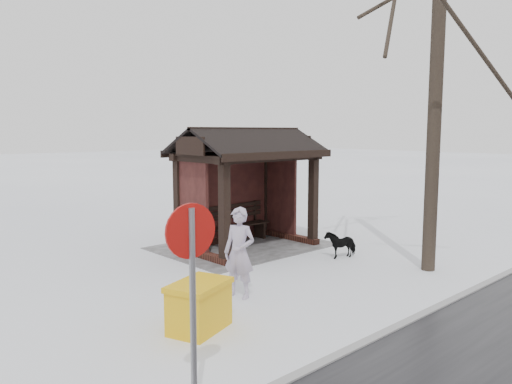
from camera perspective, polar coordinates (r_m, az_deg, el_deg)
ground at (r=12.97m, az=-0.93°, el=-6.37°), size 120.00×120.00×0.00m
kerb at (r=9.74m, az=21.63°, el=-11.39°), size 120.00×0.15×0.06m
trampled_patch at (r=13.11m, az=-1.51°, el=-6.19°), size 4.20×3.20×0.02m
bus_shelter at (r=12.76m, az=-1.42°, el=3.25°), size 3.60×2.40×3.09m
pedestrian at (r=9.03m, az=-1.91°, el=-6.95°), size 0.57×0.70×1.65m
dog at (r=12.14m, az=9.65°, el=-5.86°), size 0.82×0.54×0.64m
grit_bin at (r=7.76m, az=-6.50°, el=-12.80°), size 1.14×0.96×0.75m
road_sign at (r=5.23m, az=-7.40°, el=-8.08°), size 0.58×0.11×2.27m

